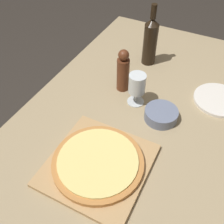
% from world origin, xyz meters
% --- Properties ---
extents(ground_plane, '(12.00, 12.00, 0.00)m').
position_xyz_m(ground_plane, '(0.00, 0.00, 0.00)').
color(ground_plane, '#2D2823').
extents(dining_table, '(0.95, 1.74, 0.72)m').
position_xyz_m(dining_table, '(0.00, 0.00, 0.65)').
color(dining_table, '#9E8966').
rests_on(dining_table, ground_plane).
extents(cutting_board, '(0.35, 0.36, 0.02)m').
position_xyz_m(cutting_board, '(-0.02, -0.24, 0.73)').
color(cutting_board, tan).
rests_on(cutting_board, dining_table).
extents(pizza, '(0.33, 0.33, 0.02)m').
position_xyz_m(pizza, '(-0.02, -0.24, 0.75)').
color(pizza, '#BC7A3D').
rests_on(pizza, cutting_board).
extents(wine_bottle, '(0.07, 0.07, 0.32)m').
position_xyz_m(wine_bottle, '(-0.10, 0.45, 0.85)').
color(wine_bottle, black).
rests_on(wine_bottle, dining_table).
extents(pepper_mill, '(0.06, 0.06, 0.21)m').
position_xyz_m(pepper_mill, '(-0.13, 0.20, 0.82)').
color(pepper_mill, '#5B2D19').
rests_on(pepper_mill, dining_table).
extents(wine_glass, '(0.08, 0.08, 0.15)m').
position_xyz_m(wine_glass, '(-0.03, 0.14, 0.83)').
color(wine_glass, silver).
rests_on(wine_glass, dining_table).
extents(small_bowl, '(0.14, 0.14, 0.05)m').
position_xyz_m(small_bowl, '(0.10, 0.09, 0.75)').
color(small_bowl, slate).
rests_on(small_bowl, dining_table).
extents(dinner_plate, '(0.23, 0.23, 0.01)m').
position_xyz_m(dinner_plate, '(0.30, 0.31, 0.73)').
color(dinner_plate, silver).
rests_on(dinner_plate, dining_table).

